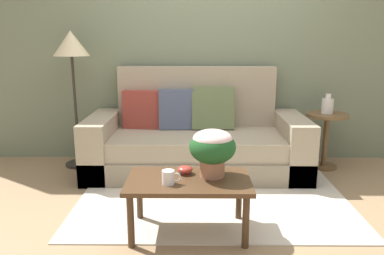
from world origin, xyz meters
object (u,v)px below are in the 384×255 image
object	(u,v)px
potted_plant	(212,147)
couch	(196,141)
side_table	(326,131)
coffee_mug	(169,177)
coffee_table	(189,187)
snack_bowl	(185,169)
floor_lamp	(72,54)
table_vase	(328,105)

from	to	relation	value
potted_plant	couch	bearing A→B (deg)	95.23
side_table	coffee_mug	xyz separation A→B (m)	(-1.60, -1.54, 0.05)
coffee_table	coffee_mug	world-z (taller)	coffee_mug
couch	snack_bowl	world-z (taller)	couch
coffee_mug	snack_bowl	size ratio (longest dim) A/B	1.16
coffee_table	side_table	xyz separation A→B (m)	(1.46, 1.45, 0.06)
couch	floor_lamp	bearing A→B (deg)	174.01
coffee_table	potted_plant	bearing A→B (deg)	20.43
couch	floor_lamp	world-z (taller)	floor_lamp
floor_lamp	potted_plant	world-z (taller)	floor_lamp
side_table	snack_bowl	distance (m)	2.00
potted_plant	table_vase	size ratio (longest dim) A/B	1.65
side_table	floor_lamp	size ratio (longest dim) A/B	0.41
coffee_mug	table_vase	size ratio (longest dim) A/B	0.63
couch	snack_bowl	xyz separation A→B (m)	(-0.08, -1.25, 0.12)
coffee_table	floor_lamp	bearing A→B (deg)	129.98
side_table	potted_plant	xyz separation A→B (m)	(-1.29, -1.38, 0.22)
floor_lamp	potted_plant	distance (m)	2.11
table_vase	potted_plant	bearing A→B (deg)	-132.59
coffee_mug	couch	bearing A→B (deg)	82.65
couch	coffee_mug	xyz separation A→B (m)	(-0.19, -1.45, 0.14)
snack_bowl	potted_plant	bearing A→B (deg)	-13.36
coffee_table	side_table	world-z (taller)	side_table
couch	table_vase	bearing A→B (deg)	4.31
floor_lamp	snack_bowl	bearing A→B (deg)	-48.49
floor_lamp	table_vase	xyz separation A→B (m)	(2.71, -0.03, -0.54)
coffee_mug	potted_plant	bearing A→B (deg)	26.81
side_table	couch	bearing A→B (deg)	-176.49
floor_lamp	snack_bowl	xyz separation A→B (m)	(1.23, -1.39, -0.79)
coffee_mug	snack_bowl	world-z (taller)	coffee_mug
potted_plant	coffee_mug	world-z (taller)	potted_plant
coffee_table	floor_lamp	world-z (taller)	floor_lamp
side_table	table_vase	world-z (taller)	table_vase
snack_bowl	table_vase	bearing A→B (deg)	42.33
side_table	potted_plant	world-z (taller)	potted_plant
potted_plant	snack_bowl	size ratio (longest dim) A/B	3.04
snack_bowl	coffee_table	bearing A→B (deg)	-75.80
potted_plant	snack_bowl	bearing A→B (deg)	166.64
side_table	table_vase	bearing A→B (deg)	92.82
floor_lamp	potted_plant	xyz separation A→B (m)	(1.43, -1.43, -0.60)
couch	coffee_table	bearing A→B (deg)	-92.18
couch	potted_plant	world-z (taller)	couch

